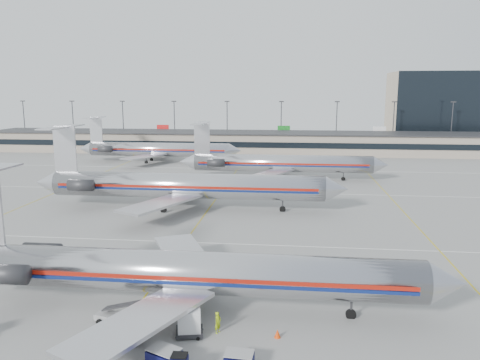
# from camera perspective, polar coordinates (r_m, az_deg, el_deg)

# --- Properties ---
(ground) EXTENTS (260.00, 260.00, 0.00)m
(ground) POSITION_cam_1_polar(r_m,az_deg,el_deg) (48.86, -9.48, -11.12)
(ground) COLOR gray
(ground) RESTS_ON ground
(apron_markings) EXTENTS (160.00, 0.15, 0.02)m
(apron_markings) POSITION_cam_1_polar(r_m,az_deg,el_deg) (57.95, -6.77, -7.52)
(apron_markings) COLOR silver
(apron_markings) RESTS_ON ground
(terminal) EXTENTS (162.00, 17.00, 6.25)m
(terminal) POSITION_cam_1_polar(r_m,az_deg,el_deg) (142.91, 1.23, 4.65)
(terminal) COLOR gray
(terminal) RESTS_ON ground
(light_mast_row) EXTENTS (163.60, 0.40, 15.28)m
(light_mast_row) POSITION_cam_1_polar(r_m,az_deg,el_deg) (156.39, 1.71, 7.16)
(light_mast_row) COLOR #38383D
(light_mast_row) RESTS_ON ground
(distant_building) EXTENTS (30.00, 20.00, 25.00)m
(distant_building) POSITION_cam_1_polar(r_m,az_deg,el_deg) (178.57, 22.63, 8.04)
(distant_building) COLOR tan
(distant_building) RESTS_ON ground
(jet_foreground) EXTENTS (44.55, 26.23, 11.66)m
(jet_foreground) POSITION_cam_1_polar(r_m,az_deg,el_deg) (39.84, -7.65, -10.97)
(jet_foreground) COLOR silver
(jet_foreground) RESTS_ON ground
(jet_second_row) EXTENTS (49.61, 29.21, 12.99)m
(jet_second_row) POSITION_cam_1_polar(r_m,az_deg,el_deg) (73.40, -7.24, -0.64)
(jet_second_row) COLOR silver
(jet_second_row) RESTS_ON ground
(jet_third_row) EXTENTS (43.60, 26.82, 11.92)m
(jet_third_row) POSITION_cam_1_polar(r_m,az_deg,el_deg) (98.25, 4.64, 2.08)
(jet_third_row) COLOR silver
(jet_third_row) RESTS_ON ground
(jet_back_row) EXTENTS (43.32, 26.65, 11.85)m
(jet_back_row) POSITION_cam_1_polar(r_m,az_deg,el_deg) (124.15, -10.22, 3.71)
(jet_back_row) COLOR silver
(jet_back_row) RESTS_ON ground
(tug_center) EXTENTS (2.21, 1.64, 1.62)m
(tug_center) POSITION_cam_1_polar(r_m,az_deg,el_deg) (36.71, -13.76, -17.71)
(tug_center) COLOR #0A0B3A
(tug_center) RESTS_ON ground
(cart_inner) EXTENTS (2.52, 2.19, 1.20)m
(cart_inner) POSITION_cam_1_polar(r_m,az_deg,el_deg) (33.72, -9.22, -20.46)
(cart_inner) COLOR #0A0B3A
(cart_inner) RESTS_ON ground
(cart_outer) EXTENTS (1.97, 1.41, 1.08)m
(cart_outer) POSITION_cam_1_polar(r_m,az_deg,el_deg) (33.13, -0.10, -21.06)
(cart_outer) COLOR #0A0B3A
(cart_outer) RESTS_ON ground
(uld_container) EXTENTS (2.31, 2.05, 2.12)m
(uld_container) POSITION_cam_1_polar(r_m,az_deg,el_deg) (36.77, -6.20, -16.82)
(uld_container) COLOR #2D2D30
(uld_container) RESTS_ON ground
(belt_loader) EXTENTS (4.09, 1.95, 2.10)m
(belt_loader) POSITION_cam_1_polar(r_m,az_deg,el_deg) (39.74, -14.77, -15.74)
(belt_loader) COLOR gray
(belt_loader) RESTS_ON ground
(ramp_worker_near) EXTENTS (0.64, 0.73, 1.67)m
(ramp_worker_near) POSITION_cam_1_polar(r_m,az_deg,el_deg) (37.03, -2.72, -16.96)
(ramp_worker_near) COLOR #9EBF12
(ramp_worker_near) RESTS_ON ground
(ramp_worker_far) EXTENTS (0.89, 0.75, 1.65)m
(ramp_worker_far) POSITION_cam_1_polar(r_m,az_deg,el_deg) (40.37, -5.23, -14.57)
(ramp_worker_far) COLOR #B0C012
(ramp_worker_far) RESTS_ON ground
(cone_right) EXTENTS (0.59, 0.59, 0.66)m
(cone_right) POSITION_cam_1_polar(r_m,az_deg,el_deg) (36.70, 4.59, -18.15)
(cone_right) COLOR #E33B07
(cone_right) RESTS_ON ground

